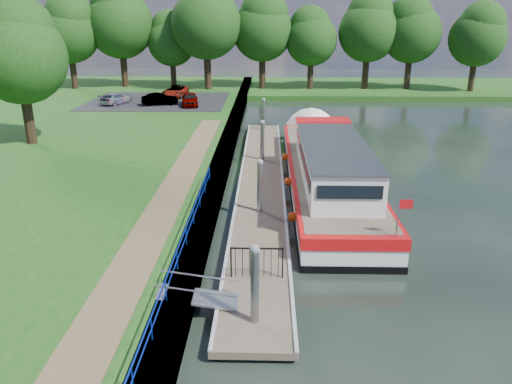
{
  "coord_description": "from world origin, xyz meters",
  "views": [
    {
      "loc": [
        0.35,
        -13.37,
        9.1
      ],
      "look_at": [
        -0.18,
        8.38,
        1.4
      ],
      "focal_mm": 35.0,
      "sensor_mm": 36.0,
      "label": 1
    }
  ],
  "objects_px": {
    "car_a": "(190,99)",
    "car_b": "(160,99)",
    "pontoon": "(261,185)",
    "barge": "(325,167)",
    "car_d": "(175,91)",
    "car_c": "(116,99)"
  },
  "relations": [
    {
      "from": "barge",
      "to": "car_c",
      "type": "relative_size",
      "value": 5.74
    },
    {
      "from": "barge",
      "to": "car_d",
      "type": "distance_m",
      "value": 29.91
    },
    {
      "from": "pontoon",
      "to": "car_c",
      "type": "bearing_deg",
      "value": 122.7
    },
    {
      "from": "car_a",
      "to": "car_c",
      "type": "bearing_deg",
      "value": 164.37
    },
    {
      "from": "car_a",
      "to": "car_b",
      "type": "bearing_deg",
      "value": 163.65
    },
    {
      "from": "pontoon",
      "to": "car_d",
      "type": "bearing_deg",
      "value": 109.35
    },
    {
      "from": "pontoon",
      "to": "car_a",
      "type": "height_order",
      "value": "car_a"
    },
    {
      "from": "barge",
      "to": "car_d",
      "type": "height_order",
      "value": "barge"
    },
    {
      "from": "car_a",
      "to": "car_b",
      "type": "xyz_separation_m",
      "value": [
        -3.03,
        0.39,
        -0.07
      ]
    },
    {
      "from": "barge",
      "to": "car_b",
      "type": "relative_size",
      "value": 6.05
    },
    {
      "from": "car_a",
      "to": "car_d",
      "type": "relative_size",
      "value": 0.86
    },
    {
      "from": "pontoon",
      "to": "car_a",
      "type": "distance_m",
      "value": 23.24
    },
    {
      "from": "car_c",
      "to": "car_d",
      "type": "distance_m",
      "value": 6.81
    },
    {
      "from": "car_a",
      "to": "car_b",
      "type": "relative_size",
      "value": 1.08
    },
    {
      "from": "car_b",
      "to": "car_d",
      "type": "bearing_deg",
      "value": -23.75
    },
    {
      "from": "car_d",
      "to": "car_a",
      "type": "bearing_deg",
      "value": -58.78
    },
    {
      "from": "pontoon",
      "to": "car_a",
      "type": "bearing_deg",
      "value": 108.21
    },
    {
      "from": "pontoon",
      "to": "car_a",
      "type": "xyz_separation_m",
      "value": [
        -7.25,
        22.04,
        1.3
      ]
    },
    {
      "from": "barge",
      "to": "car_c",
      "type": "xyz_separation_m",
      "value": [
        -18.29,
        22.26,
        0.28
      ]
    },
    {
      "from": "pontoon",
      "to": "barge",
      "type": "distance_m",
      "value": 3.76
    },
    {
      "from": "car_c",
      "to": "barge",
      "type": "bearing_deg",
      "value": 154.01
    },
    {
      "from": "car_c",
      "to": "car_d",
      "type": "relative_size",
      "value": 0.84
    }
  ]
}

